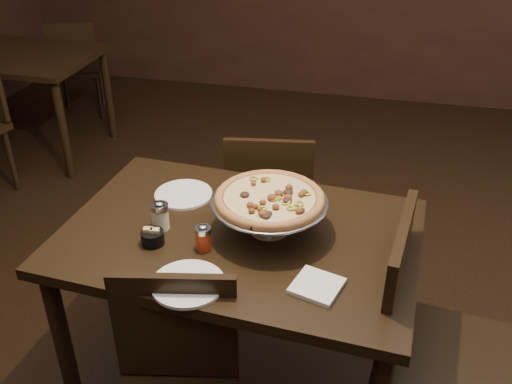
# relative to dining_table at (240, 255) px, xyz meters

# --- Properties ---
(room) EXTENTS (6.04, 7.04, 2.84)m
(room) POSITION_rel_dining_table_xyz_m (0.09, 0.02, 0.71)
(room) COLOR black
(room) RESTS_ON ground
(dining_table) EXTENTS (1.32, 0.93, 0.79)m
(dining_table) POSITION_rel_dining_table_xyz_m (0.00, 0.00, 0.00)
(dining_table) COLOR black
(dining_table) RESTS_ON ground
(background_table) EXTENTS (1.20, 0.80, 0.75)m
(background_table) POSITION_rel_dining_table_xyz_m (-2.17, 1.82, -0.04)
(background_table) COLOR black
(background_table) RESTS_ON ground
(pizza_stand) EXTENTS (0.42, 0.42, 0.17)m
(pizza_stand) POSITION_rel_dining_table_xyz_m (0.10, 0.03, 0.24)
(pizza_stand) COLOR #ACACB3
(pizza_stand) RESTS_ON dining_table
(parmesan_shaker) EXTENTS (0.06, 0.06, 0.11)m
(parmesan_shaker) POSITION_rel_dining_table_xyz_m (-0.28, -0.04, 0.16)
(parmesan_shaker) COLOR #FAF5C2
(parmesan_shaker) RESTS_ON dining_table
(pepper_flake_shaker) EXTENTS (0.06, 0.06, 0.10)m
(pepper_flake_shaker) POSITION_rel_dining_table_xyz_m (-0.09, -0.13, 0.15)
(pepper_flake_shaker) COLOR #992C0D
(pepper_flake_shaker) RESTS_ON dining_table
(packet_caddy) EXTENTS (0.08, 0.08, 0.06)m
(packet_caddy) POSITION_rel_dining_table_xyz_m (-0.28, -0.14, 0.13)
(packet_caddy) COLOR black
(packet_caddy) RESTS_ON dining_table
(napkin_stack) EXTENTS (0.18, 0.18, 0.02)m
(napkin_stack) POSITION_rel_dining_table_xyz_m (0.32, -0.24, 0.11)
(napkin_stack) COLOR white
(napkin_stack) RESTS_ON dining_table
(plate_left) EXTENTS (0.23, 0.23, 0.01)m
(plate_left) POSITION_rel_dining_table_xyz_m (-0.28, 0.19, 0.11)
(plate_left) COLOR white
(plate_left) RESTS_ON dining_table
(plate_near) EXTENTS (0.24, 0.24, 0.01)m
(plate_near) POSITION_rel_dining_table_xyz_m (-0.08, -0.32, 0.11)
(plate_near) COLOR white
(plate_near) RESTS_ON dining_table
(serving_spatula) EXTENTS (0.16, 0.16, 0.02)m
(serving_spatula) POSITION_rel_dining_table_xyz_m (0.13, -0.12, 0.24)
(serving_spatula) COLOR #ACACB3
(serving_spatula) RESTS_ON pizza_stand
(chair_far) EXTENTS (0.47, 0.47, 0.88)m
(chair_far) POSITION_rel_dining_table_xyz_m (-0.04, 0.72, -0.21)
(chair_far) COLOR black
(chair_far) RESTS_ON ground
(chair_side) EXTENTS (0.51, 0.51, 0.97)m
(chair_side) POSITION_rel_dining_table_xyz_m (0.69, -0.10, -0.16)
(chair_side) COLOR black
(chair_side) RESTS_ON ground
(bg_chair_far) EXTENTS (0.51, 0.51, 0.83)m
(bg_chair_far) POSITION_rel_dining_table_xyz_m (-2.07, 2.50, -0.24)
(bg_chair_far) COLOR black
(bg_chair_far) RESTS_ON ground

